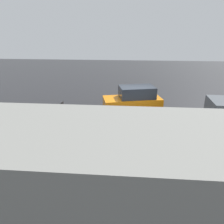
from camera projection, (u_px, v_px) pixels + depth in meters
name	position (u px, v px, depth m)	size (l,w,h in m)	color
ground_plane	(135.00, 120.00, 14.53)	(60.00, 60.00, 0.00)	black
kerb_strip	(137.00, 153.00, 10.61)	(24.00, 3.20, 0.04)	gray
moving_hatchback	(133.00, 101.00, 15.03)	(4.19, 2.57, 2.06)	orange
fire_hydrant	(84.00, 129.00, 12.32)	(0.42, 0.31, 0.80)	red
pedestrian	(65.00, 121.00, 12.66)	(0.34, 0.55, 1.22)	silver
metal_railing	(176.00, 159.00, 8.90)	(10.77, 0.04, 1.05)	#B7BABF
sign_post	(63.00, 118.00, 10.78)	(0.07, 0.44, 2.40)	#4C4C51
puddle_patch	(129.00, 114.00, 15.62)	(3.07, 3.07, 0.01)	black
building_block	(12.00, 217.00, 4.48)	(13.27, 2.40, 4.13)	slate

